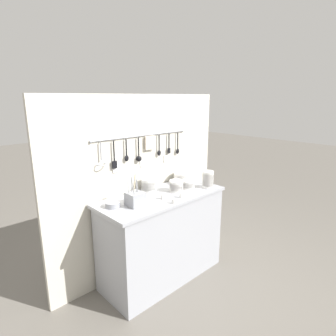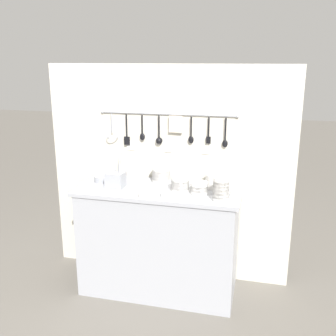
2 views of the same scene
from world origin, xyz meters
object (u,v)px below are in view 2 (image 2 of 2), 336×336
(cutlery_caddy, at_px, (116,179))
(bowl_stack_back_corner, at_px, (199,188))
(cup_beside_plates, at_px, (233,194))
(plate_stack, at_px, (219,181))
(cup_mid_row, at_px, (164,194))
(bowl_stack_wide_centre, at_px, (221,189))
(bowl_stack_tall_left, at_px, (161,174))
(steel_mixing_bowl, at_px, (102,179))
(cup_back_left, at_px, (141,195))
(bowl_stack_short_front, at_px, (180,184))
(cup_front_left, at_px, (148,189))
(cup_back_right, at_px, (201,183))
(cup_by_caddy, at_px, (200,185))

(cutlery_caddy, bearing_deg, bowl_stack_back_corner, -1.14)
(cup_beside_plates, bearing_deg, bowl_stack_back_corner, 179.76)
(plate_stack, relative_size, cup_mid_row, 4.93)
(bowl_stack_wide_centre, distance_m, plate_stack, 0.31)
(bowl_stack_tall_left, height_order, cup_beside_plates, bowl_stack_tall_left)
(steel_mixing_bowl, relative_size, cup_mid_row, 2.96)
(bowl_stack_back_corner, relative_size, cup_beside_plates, 2.95)
(bowl_stack_back_corner, bearing_deg, cup_back_left, -154.90)
(bowl_stack_short_front, distance_m, cup_mid_row, 0.18)
(bowl_stack_back_corner, distance_m, bowl_stack_tall_left, 0.41)
(plate_stack, relative_size, cup_back_left, 4.93)
(steel_mixing_bowl, xyz_separation_m, cup_front_left, (0.44, -0.15, -0.00))
(bowl_stack_tall_left, height_order, cup_back_right, bowl_stack_tall_left)
(bowl_stack_short_front, distance_m, cup_back_left, 0.33)
(cup_beside_plates, bearing_deg, plate_stack, 122.46)
(bowl_stack_tall_left, distance_m, bowl_stack_wide_centre, 0.62)
(bowl_stack_short_front, bearing_deg, cutlery_caddy, -178.59)
(steel_mixing_bowl, height_order, cup_by_caddy, same)
(bowl_stack_tall_left, bearing_deg, bowl_stack_short_front, -43.41)
(cup_mid_row, bearing_deg, bowl_stack_short_front, 59.76)
(steel_mixing_bowl, xyz_separation_m, cup_back_right, (0.81, 0.09, -0.00))
(bowl_stack_wide_centre, relative_size, cutlery_caddy, 0.65)
(cup_front_left, bearing_deg, plate_stack, 23.55)
(bowl_stack_back_corner, height_order, steel_mixing_bowl, bowl_stack_back_corner)
(cup_front_left, bearing_deg, bowl_stack_short_front, 14.32)
(cutlery_caddy, xyz_separation_m, cup_back_left, (0.27, -0.20, -0.04))
(cup_front_left, bearing_deg, cup_mid_row, -31.86)
(bowl_stack_short_front, height_order, bowl_stack_tall_left, bowl_stack_tall_left)
(bowl_stack_back_corner, relative_size, plate_stack, 0.60)
(cutlery_caddy, bearing_deg, cup_beside_plates, -0.89)
(cup_mid_row, distance_m, cup_by_caddy, 0.35)
(cutlery_caddy, bearing_deg, plate_stack, 12.55)
(plate_stack, relative_size, cup_by_caddy, 4.93)
(bowl_stack_wide_centre, bearing_deg, cup_beside_plates, 55.65)
(bowl_stack_short_front, distance_m, cutlery_caddy, 0.52)
(bowl_stack_short_front, height_order, cup_mid_row, bowl_stack_short_front)
(bowl_stack_tall_left, height_order, bowl_stack_wide_centre, bowl_stack_wide_centre)
(bowl_stack_tall_left, bearing_deg, cutlery_caddy, -147.92)
(bowl_stack_wide_centre, height_order, plate_stack, bowl_stack_wide_centre)
(bowl_stack_wide_centre, relative_size, cup_beside_plates, 4.05)
(bowl_stack_back_corner, distance_m, cup_back_right, 0.20)
(steel_mixing_bowl, bearing_deg, cup_mid_row, -22.73)
(cup_back_right, distance_m, cup_front_left, 0.44)
(steel_mixing_bowl, bearing_deg, cup_by_caddy, 1.66)
(cup_by_caddy, bearing_deg, cup_mid_row, -129.98)
(bowl_stack_wide_centre, distance_m, cup_beside_plates, 0.15)
(steel_mixing_bowl, height_order, cup_back_right, same)
(cutlery_caddy, distance_m, cup_beside_plates, 0.92)
(cup_back_left, height_order, cup_back_right, same)
(cup_beside_plates, bearing_deg, bowl_stack_short_front, 176.11)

